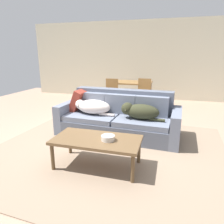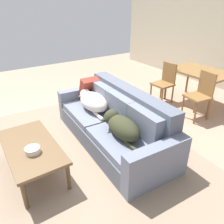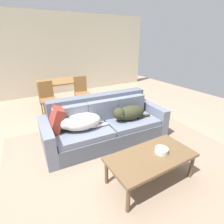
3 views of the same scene
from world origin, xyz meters
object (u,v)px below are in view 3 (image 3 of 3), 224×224
Objects in this scene: couch at (105,124)px; throw_pillow_by_left_arm at (55,119)px; dog_on_right_cushion at (128,113)px; coffee_table at (151,158)px; dining_chair_near_right at (82,91)px; dog_on_left_cushion at (81,122)px; dining_table at (60,83)px; bowl_on_coffee_table at (161,150)px; dining_chair_near_left at (48,97)px.

throw_pillow_by_left_arm is (-0.91, 0.10, 0.29)m from couch.
dog_on_right_cushion reaches higher than coffee_table.
dining_chair_near_right reaches higher than dog_on_right_cushion.
dog_on_left_cushion is (-0.52, -0.10, 0.22)m from couch.
couch is 2.38m from dining_table.
throw_pillow_by_left_arm is (-1.33, 0.30, 0.06)m from dog_on_right_cushion.
throw_pillow_by_left_arm is 2.46× the size of bowl_on_coffee_table.
coffee_table is (0.01, -1.32, 0.06)m from couch.
bowl_on_coffee_table is at bearing -52.99° from throw_pillow_by_left_arm.
dining_chair_near_right is (1.14, 1.72, -0.10)m from throw_pillow_by_left_arm.
throw_pillow_by_left_arm is at bearing -99.28° from dining_chair_near_left.
couch reaches higher than dog_on_left_cushion.
bowl_on_coffee_table is 3.16m from dining_chair_near_right.
dining_chair_near_left is at bearing 105.29° from bowl_on_coffee_table.
dog_on_right_cushion is at bearing -63.15° from dining_chair_near_left.
dog_on_right_cushion is 2.30m from dining_chair_near_left.
dog_on_left_cushion is 0.70× the size of coffee_table.
dog_on_left_cushion is 1.86× the size of throw_pillow_by_left_arm.
dining_chair_near_left is at bearing -132.15° from dining_table.
dining_table is at bearing 98.49° from couch.
dining_chair_near_left is (-0.70, 3.14, 0.11)m from coffee_table.
dining_table is (0.70, 2.25, 0.07)m from throw_pillow_by_left_arm.
dining_chair_near_right is (-0.19, 2.01, -0.04)m from dog_on_right_cushion.
dining_table is at bearing 107.39° from dog_on_right_cushion.
bowl_on_coffee_table is at bearing -5.38° from coffee_table.
dog_on_left_cushion is 1.04× the size of dog_on_right_cushion.
couch is at bearing 14.66° from dog_on_left_cushion.
dining_chair_near_left reaches higher than throw_pillow_by_left_arm.
bowl_on_coffee_table is (0.70, -1.24, -0.09)m from dog_on_left_cushion.
couch is 0.57m from dog_on_left_cushion.
couch reaches higher than bowl_on_coffee_table.
couch is at bearing -89.75° from dining_chair_near_right.
dog_on_left_cushion is 0.44m from throw_pillow_by_left_arm.
dog_on_right_cushion is at bearing -21.72° from couch.
dining_table is (-0.39, 3.69, 0.22)m from bowl_on_coffee_table.
dog_on_right_cushion is at bearing -2.42° from dog_on_left_cushion.
dining_table is 1.40× the size of dining_chair_near_left.
dog_on_right_cushion is at bearing -76.02° from dining_table.
dining_chair_near_left reaches higher than dog_on_left_cushion.
coffee_table is 6.58× the size of bowl_on_coffee_table.
dining_chair_near_right is (0.45, -0.53, -0.17)m from dining_table.
coffee_table is at bearing -63.21° from dog_on_left_cushion.
dog_on_right_cushion reaches higher than dog_on_left_cushion.
dining_chair_near_left is at bearing -172.54° from dining_chair_near_right.
dog_on_right_cushion is 2.02m from dining_chair_near_right.
coffee_table is (-0.41, -1.13, -0.17)m from dog_on_right_cushion.
throw_pillow_by_left_arm is 1.81m from bowl_on_coffee_table.
dining_chair_near_right reaches higher than throw_pillow_by_left_arm.
throw_pillow_by_left_arm is 2.36m from dining_table.
dining_chair_near_left reaches higher than coffee_table.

